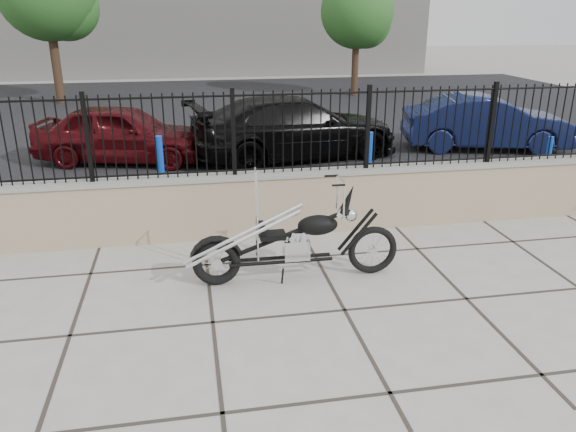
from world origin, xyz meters
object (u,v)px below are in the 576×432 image
Objects in this scene: car_red at (122,133)px; car_blue at (486,123)px; car_black at (295,128)px; chopper_motorcycle at (292,224)px.

car_red is 8.58m from car_blue.
car_red is at bearing 74.56° from car_black.
chopper_motorcycle is 6.23m from car_black.
car_blue is at bearing -100.83° from car_black.
car_blue is at bearing 46.78° from chopper_motorcycle.
car_black reaches higher than car_blue.
car_blue is (5.94, 6.12, -0.10)m from chopper_motorcycle.
car_black is (3.84, -0.30, 0.05)m from car_red.
car_black is at bearing 103.49° from car_blue.
chopper_motorcycle reaches higher than car_blue.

